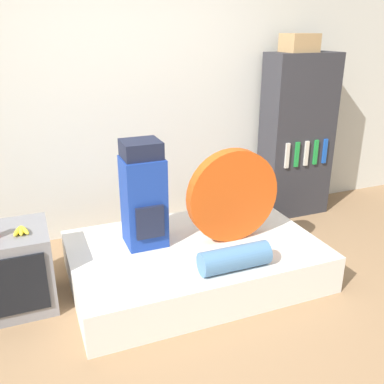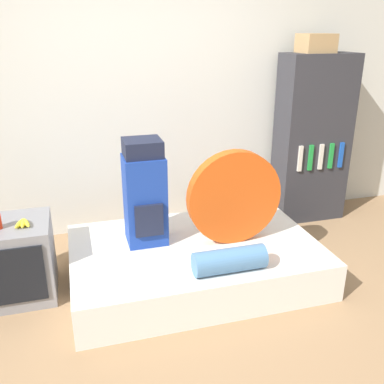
{
  "view_description": "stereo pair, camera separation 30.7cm",
  "coord_description": "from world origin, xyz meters",
  "views": [
    {
      "loc": [
        -0.92,
        -2.24,
        1.94
      ],
      "look_at": [
        0.21,
        0.59,
        0.76
      ],
      "focal_mm": 40.0,
      "sensor_mm": 36.0,
      "label": 1
    },
    {
      "loc": [
        -0.63,
        -2.34,
        1.94
      ],
      "look_at": [
        0.21,
        0.59,
        0.76
      ],
      "focal_mm": 40.0,
      "sensor_mm": 36.0,
      "label": 2
    }
  ],
  "objects": [
    {
      "name": "ground_plane",
      "position": [
        0.0,
        0.0,
        0.0
      ],
      "size": [
        16.0,
        16.0,
        0.0
      ],
      "primitive_type": "plane",
      "color": "#997551"
    },
    {
      "name": "sleeping_roll",
      "position": [
        0.35,
        0.13,
        0.4
      ],
      "size": [
        0.52,
        0.18,
        0.18
      ],
      "color": "teal",
      "rests_on": "bed"
    },
    {
      "name": "bed",
      "position": [
        0.23,
        0.59,
        0.15
      ],
      "size": [
        1.96,
        1.27,
        0.31
      ],
      "color": "silver",
      "rests_on": "ground_plane"
    },
    {
      "name": "bookshelf",
      "position": [
        1.75,
        1.45,
        0.85
      ],
      "size": [
        0.72,
        0.38,
        1.7
      ],
      "color": "#2D2D33",
      "rests_on": "ground_plane"
    },
    {
      "name": "television",
      "position": [
        -1.11,
        0.73,
        0.3
      ],
      "size": [
        0.5,
        0.54,
        0.6
      ],
      "color": "gray",
      "rests_on": "ground_plane"
    },
    {
      "name": "wall_back",
      "position": [
        0.0,
        1.73,
        1.3
      ],
      "size": [
        8.0,
        0.05,
        2.6
      ],
      "color": "silver",
      "rests_on": "ground_plane"
    },
    {
      "name": "banana_bunch",
      "position": [
        -1.03,
        0.68,
        0.61
      ],
      "size": [
        0.12,
        0.16,
        0.03
      ],
      "color": "yellow",
      "rests_on": "television"
    },
    {
      "name": "backpack",
      "position": [
        -0.13,
        0.76,
        0.72
      ],
      "size": [
        0.31,
        0.33,
        0.84
      ],
      "color": "navy",
      "rests_on": "bed"
    },
    {
      "name": "tent_bag",
      "position": [
        0.55,
        0.56,
        0.69
      ],
      "size": [
        0.76,
        0.1,
        0.76
      ],
      "color": "#D14C14",
      "rests_on": "bed"
    },
    {
      "name": "cardboard_box",
      "position": [
        1.68,
        1.45,
        1.79
      ],
      "size": [
        0.31,
        0.27,
        0.17
      ],
      "color": "#A88456",
      "rests_on": "bookshelf"
    }
  ]
}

